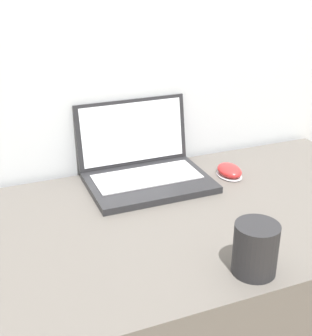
% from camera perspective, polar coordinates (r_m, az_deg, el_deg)
% --- Properties ---
extents(wall_back, '(7.00, 0.04, 2.50)m').
position_cam_1_polar(wall_back, '(1.45, -0.95, 19.24)').
color(wall_back, silver).
rests_on(wall_back, ground_plane).
extents(desk, '(1.22, 0.69, 0.76)m').
position_cam_1_polar(desk, '(1.48, 4.98, -18.19)').
color(desk, '#5B5651').
rests_on(desk, ground_plane).
extents(laptop, '(0.35, 0.29, 0.22)m').
position_cam_1_polar(laptop, '(1.41, -1.54, 0.30)').
color(laptop, '#232326').
rests_on(laptop, desk).
extents(drink_cup, '(0.10, 0.10, 0.12)m').
position_cam_1_polar(drink_cup, '(1.02, 12.04, -9.51)').
color(drink_cup, '#232326').
rests_on(drink_cup, desk).
extents(computer_mouse, '(0.07, 0.10, 0.04)m').
position_cam_1_polar(computer_mouse, '(1.46, 8.93, -0.38)').
color(computer_mouse, '#B2B2B7').
rests_on(computer_mouse, desk).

